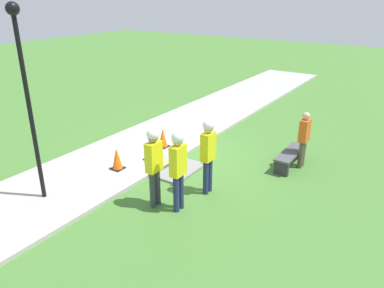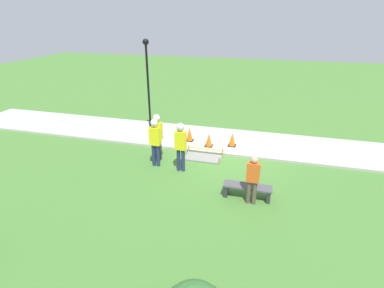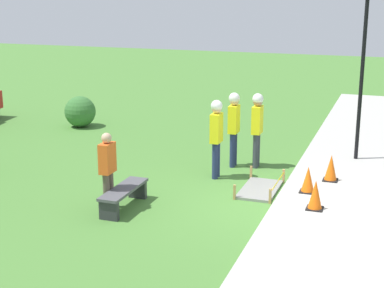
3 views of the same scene
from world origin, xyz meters
TOP-DOWN VIEW (x-y plane):
  - ground_plane at (0.00, 0.00)m, footprint 60.00×60.00m
  - sidewalk at (0.00, -1.50)m, footprint 28.00×2.99m
  - wet_concrete_patch at (0.90, 0.50)m, footprint 1.54×0.84m
  - traffic_cone_near_patch at (-0.10, -0.88)m, footprint 0.34×0.34m
  - traffic_cone_far_patch at (0.90, -0.58)m, footprint 0.34×0.34m
  - traffic_cone_sidewalk_edge at (1.89, -0.96)m, footprint 0.34×0.34m
  - park_bench at (-1.13, 2.94)m, footprint 1.55×0.44m
  - worker_supervisor at (2.68, 1.02)m, footprint 0.40×0.28m
  - worker_assistant at (2.55, 1.60)m, footprint 0.40×0.28m
  - worker_trainee at (1.49, 1.73)m, footprint 0.40×0.28m
  - bystander_in_orange_shirt at (-1.28, 3.22)m, footprint 0.40×0.22m
  - lamppost_near at (3.99, -1.38)m, footprint 0.28×0.28m
  - shrub_rounded_mid at (5.18, 7.61)m, footprint 1.03×1.03m

SIDE VIEW (x-z plane):
  - ground_plane at x=0.00m, z-range 0.00..0.00m
  - wet_concrete_patch at x=0.90m, z-range -0.13..0.20m
  - sidewalk at x=0.00m, z-range 0.00..0.10m
  - park_bench at x=-1.13m, z-range 0.09..0.54m
  - traffic_cone_far_patch at x=0.90m, z-range 0.10..0.68m
  - traffic_cone_near_patch at x=-0.10m, z-range 0.10..0.71m
  - traffic_cone_sidewalk_edge at x=1.89m, z-range 0.10..0.72m
  - shrub_rounded_mid at x=5.18m, z-range 0.00..1.03m
  - bystander_in_orange_shirt at x=-1.28m, z-range 0.10..1.75m
  - worker_trainee at x=1.49m, z-range 0.21..2.13m
  - worker_supervisor at x=2.68m, z-range 0.21..2.14m
  - worker_assistant at x=2.55m, z-range 0.21..2.15m
  - lamppost_near at x=3.99m, z-range 0.73..5.16m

